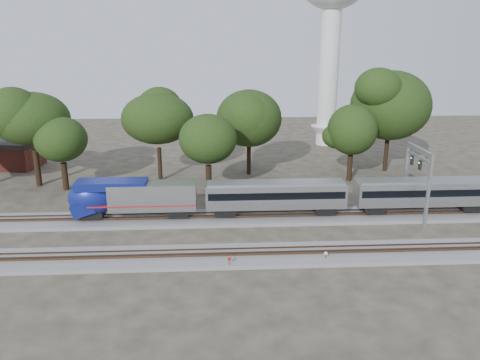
% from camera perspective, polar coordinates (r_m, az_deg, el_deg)
% --- Properties ---
extents(ground, '(160.00, 160.00, 0.00)m').
position_cam_1_polar(ground, '(49.27, -3.70, -7.46)').
color(ground, '#383328').
rests_on(ground, ground).
extents(track_far, '(160.00, 5.00, 0.73)m').
position_cam_1_polar(track_far, '(54.72, -3.66, -4.69)').
color(track_far, slate).
rests_on(track_far, ground).
extents(track_near, '(160.00, 5.00, 0.73)m').
position_cam_1_polar(track_near, '(45.56, -3.75, -9.30)').
color(track_near, slate).
rests_on(track_near, ground).
extents(switch_stand_red, '(0.37, 0.08, 1.15)m').
position_cam_1_polar(switch_stand_red, '(43.38, -1.30, -9.90)').
color(switch_stand_red, '#512D19').
rests_on(switch_stand_red, ground).
extents(switch_stand_white, '(0.33, 0.13, 1.07)m').
position_cam_1_polar(switch_stand_white, '(45.31, 10.41, -9.04)').
color(switch_stand_white, '#512D19').
rests_on(switch_stand_white, ground).
extents(switch_lever, '(0.53, 0.35, 0.30)m').
position_cam_1_polar(switch_lever, '(45.09, 6.59, -9.75)').
color(switch_lever, '#512D19').
rests_on(switch_lever, ground).
extents(water_tower, '(13.12, 13.12, 36.33)m').
position_cam_1_polar(water_tower, '(93.62, 11.21, 20.61)').
color(water_tower, silver).
rests_on(water_tower, ground).
extents(signal_gantry, '(0.58, 6.86, 8.34)m').
position_cam_1_polar(signal_gantry, '(57.78, 20.85, 1.51)').
color(signal_gantry, gray).
rests_on(signal_gantry, ground).
extents(brick_building, '(10.20, 7.97, 4.43)m').
position_cam_1_polar(brick_building, '(85.33, -26.27, 2.89)').
color(brick_building, maroon).
rests_on(brick_building, ground).
extents(tree_1, '(9.86, 9.86, 13.90)m').
position_cam_1_polar(tree_1, '(71.17, -24.13, 6.84)').
color(tree_1, black).
rests_on(tree_1, ground).
extents(tree_2, '(7.30, 7.30, 10.28)m').
position_cam_1_polar(tree_2, '(68.18, -21.01, 4.64)').
color(tree_2, black).
rests_on(tree_2, ground).
extents(tree_3, '(9.41, 9.41, 13.27)m').
position_cam_1_polar(tree_3, '(68.64, -10.02, 7.35)').
color(tree_3, black).
rests_on(tree_3, ground).
extents(tree_4, '(7.86, 7.86, 11.08)m').
position_cam_1_polar(tree_4, '(61.36, -3.93, 5.00)').
color(tree_4, black).
rests_on(tree_4, ground).
extents(tree_5, '(8.90, 8.90, 12.55)m').
position_cam_1_polar(tree_5, '(71.09, 1.11, 7.52)').
color(tree_5, black).
rests_on(tree_5, ground).
extents(tree_6, '(7.80, 7.80, 10.99)m').
position_cam_1_polar(tree_6, '(69.78, 13.52, 5.97)').
color(tree_6, black).
rests_on(tree_6, ground).
extents(tree_7, '(10.58, 10.58, 14.92)m').
position_cam_1_polar(tree_7, '(76.42, 17.87, 8.63)').
color(tree_7, black).
rests_on(tree_7, ground).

